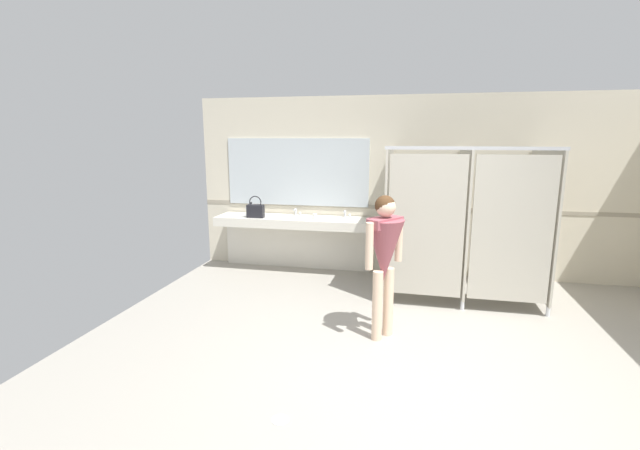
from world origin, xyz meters
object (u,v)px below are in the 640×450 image
(soap_dispenser, at_px, (251,209))
(handbag, at_px, (256,210))
(person_standing, at_px, (384,250))
(paper_cup, at_px, (315,216))

(soap_dispenser, bearing_deg, handbag, -59.02)
(person_standing, bearing_deg, paper_cup, 121.02)
(paper_cup, bearing_deg, soap_dispenser, 167.16)
(soap_dispenser, bearing_deg, paper_cup, -12.84)
(soap_dispenser, bearing_deg, person_standing, -44.01)
(handbag, relative_size, soap_dispenser, 1.77)
(soap_dispenser, relative_size, paper_cup, 2.35)
(handbag, height_order, soap_dispenser, handbag)
(person_standing, relative_size, soap_dispenser, 7.95)
(handbag, xyz_separation_m, soap_dispenser, (-0.19, 0.32, -0.03))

